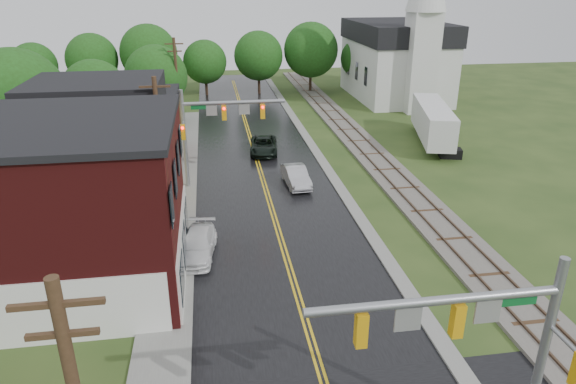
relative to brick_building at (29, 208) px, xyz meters
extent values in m
cube|color=black|center=(12.48, 15.00, -4.15)|extent=(10.00, 90.00, 0.02)
cube|color=gray|center=(17.88, 20.00, -4.15)|extent=(0.80, 70.00, 0.12)
cube|color=gray|center=(6.28, 10.00, -4.15)|extent=(2.40, 50.00, 0.12)
cube|color=#4D1010|center=(-0.02, 0.00, -0.15)|extent=(14.00, 10.00, 8.00)
cube|color=silver|center=(7.03, 0.00, -2.65)|extent=(0.10, 9.50, 3.00)
cube|color=black|center=(-0.02, 0.00, 4.00)|extent=(14.30, 10.30, 0.30)
cube|color=tan|center=(1.48, 11.00, -0.95)|extent=(8.00, 7.00, 6.40)
cube|color=#3F0F0C|center=(2.48, 20.00, -1.95)|extent=(7.00, 6.00, 4.40)
cube|color=silver|center=(32.48, 40.00, -0.65)|extent=(10.00, 16.00, 7.00)
cube|color=black|center=(32.48, 40.00, 4.05)|extent=(10.40, 16.40, 2.40)
cube|color=silver|center=(32.48, 32.00, 1.35)|extent=(3.20, 3.20, 11.00)
cube|color=#59544C|center=(22.48, 20.00, -4.05)|extent=(3.20, 80.00, 0.20)
cube|color=#4C3828|center=(21.76, 20.00, -3.91)|extent=(0.10, 80.00, 0.12)
cube|color=#4C3828|center=(23.20, 20.00, -3.91)|extent=(0.10, 80.00, 0.12)
cylinder|color=gray|center=(18.08, -13.00, -0.55)|extent=(0.28, 0.28, 7.20)
cylinder|color=gray|center=(14.48, -13.00, 2.05)|extent=(7.20, 0.26, 0.26)
cube|color=orange|center=(15.20, -13.00, 1.35)|extent=(0.32, 0.30, 1.05)
cube|color=orange|center=(12.47, -13.00, 1.35)|extent=(0.32, 0.30, 1.05)
cube|color=gray|center=(16.07, -13.00, 1.55)|extent=(0.75, 0.06, 0.75)
cube|color=gray|center=(13.76, -13.00, 1.55)|extent=(0.75, 0.06, 0.75)
cube|color=#0C5926|center=(16.79, -13.00, 1.80)|extent=(1.40, 0.04, 0.30)
cylinder|color=gray|center=(6.88, 12.00, -0.55)|extent=(0.28, 0.28, 7.20)
cylinder|color=gray|center=(10.48, 12.00, 2.05)|extent=(7.20, 0.26, 0.26)
cube|color=orange|center=(9.76, 12.00, 1.35)|extent=(0.32, 0.30, 1.05)
cube|color=orange|center=(12.50, 12.00, 1.35)|extent=(0.32, 0.30, 1.05)
cube|color=gray|center=(8.90, 12.00, 1.55)|extent=(0.75, 0.06, 0.75)
cube|color=gray|center=(11.20, 12.00, 1.55)|extent=(0.75, 0.06, 0.75)
cube|color=#0C5926|center=(8.18, 12.00, 1.80)|extent=(1.40, 0.04, 0.30)
sphere|color=#FF0C0C|center=(9.76, 11.82, 1.68)|extent=(0.20, 0.20, 0.20)
cube|color=#382616|center=(5.68, -15.00, 4.25)|extent=(1.80, 0.12, 0.12)
cube|color=#382616|center=(5.68, -15.00, 3.55)|extent=(1.40, 0.12, 0.12)
cylinder|color=#382616|center=(5.68, 7.00, 0.35)|extent=(0.28, 0.28, 9.00)
cube|color=#382616|center=(5.68, 7.00, 4.25)|extent=(1.80, 0.12, 0.12)
cube|color=#382616|center=(5.68, 7.00, 3.55)|extent=(1.40, 0.12, 0.12)
cylinder|color=#382616|center=(5.68, 29.00, 0.35)|extent=(0.28, 0.28, 9.00)
cube|color=#382616|center=(5.68, 29.00, 4.25)|extent=(1.80, 0.12, 0.12)
cube|color=#382616|center=(5.68, 29.00, 3.55)|extent=(1.40, 0.12, 0.12)
cylinder|color=black|center=(-5.52, 17.00, -2.44)|extent=(0.36, 0.36, 3.42)
sphere|color=#1D4112|center=(-5.52, 17.00, 1.74)|extent=(7.60, 7.60, 7.60)
sphere|color=#1D4112|center=(-4.92, 16.60, 1.07)|extent=(5.32, 5.32, 5.32)
cylinder|color=black|center=(-1.52, 25.00, -2.80)|extent=(0.36, 0.36, 2.70)
sphere|color=#1D4112|center=(-1.52, 25.00, 0.50)|extent=(6.00, 6.00, 6.00)
sphere|color=#1D4112|center=(-0.92, 24.60, -0.03)|extent=(4.20, 4.20, 4.20)
cylinder|color=black|center=(3.48, 31.00, -2.71)|extent=(0.36, 0.36, 2.88)
sphere|color=#1D4112|center=(3.48, 31.00, 0.81)|extent=(6.40, 6.40, 6.40)
sphere|color=#1D4112|center=(4.08, 30.60, 0.25)|extent=(4.48, 4.48, 4.48)
imported|color=black|center=(13.28, 19.21, -3.46)|extent=(2.85, 5.21, 1.39)
imported|color=#ACABB0|center=(14.79, 11.16, -3.44)|extent=(1.80, 4.41, 1.42)
imported|color=white|center=(7.68, 1.59, -3.49)|extent=(2.42, 4.75, 1.32)
cube|color=black|center=(29.02, 15.55, -3.75)|extent=(2.05, 1.62, 0.80)
cylinder|color=gray|center=(29.02, 22.52, -3.75)|extent=(0.16, 0.16, 0.80)
cube|color=silver|center=(29.02, 19.73, -1.96)|extent=(5.13, 11.40, 2.79)
camera|label=1|loc=(8.82, -23.84, 10.00)|focal=32.00mm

